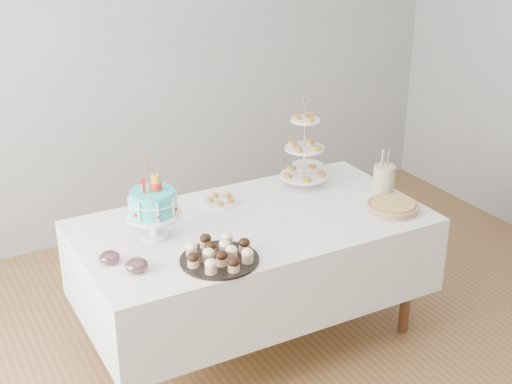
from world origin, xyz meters
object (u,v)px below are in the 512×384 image
birthday_cake (154,216)px  plate_stack (308,170)px  cupcake_tray (219,253)px  tiered_stand (304,149)px  jam_bowl_b (137,265)px  utensil_pitcher (384,179)px  pie (393,206)px  jam_bowl_a (109,258)px  table (253,257)px  pastry_plate (221,200)px

birthday_cake → plate_stack: size_ratio=2.27×
cupcake_tray → tiered_stand: bearing=35.2°
plate_stack → jam_bowl_b: size_ratio=1.76×
plate_stack → utensil_pitcher: bearing=-63.3°
pie → jam_bowl_a: bearing=173.5°
tiered_stand → plate_stack: (0.10, 0.11, -0.20)m
table → jam_bowl_a: (-0.84, -0.08, 0.26)m
pie → tiered_stand: 0.64m
table → jam_bowl_b: bearing=-163.3°
utensil_pitcher → birthday_cake: bearing=-173.9°
table → pie: pie is taller
pie → jam_bowl_b: bearing=178.5°
cupcake_tray → plate_stack: (0.97, 0.72, -0.00)m
plate_stack → pastry_plate: 0.66m
cupcake_tray → utensil_pitcher: size_ratio=1.38×
birthday_cake → jam_bowl_b: bearing=-116.1°
pie → jam_bowl_a: jam_bowl_a is taller
pastry_plate → jam_bowl_b: 0.88m
cupcake_tray → jam_bowl_b: cupcake_tray is taller
pastry_plate → plate_stack: bearing=8.7°
table → jam_bowl_b: (-0.75, -0.23, 0.26)m
birthday_cake → utensil_pitcher: birthday_cake is taller
jam_bowl_b → pastry_plate: bearing=36.8°
cupcake_tray → plate_stack: cupcake_tray is taller
table → birthday_cake: bearing=173.0°
table → jam_bowl_a: jam_bowl_a is taller
utensil_pitcher → table: bearing=-172.8°
jam_bowl_a → jam_bowl_b: bearing=-57.9°
jam_bowl_a → plate_stack: bearing=18.5°
pastry_plate → jam_bowl_a: bearing=-154.1°
utensil_pitcher → cupcake_tray: bearing=-156.3°
birthday_cake → plate_stack: (1.15, 0.33, -0.08)m
pastry_plate → cupcake_tray: bearing=-116.6°
cupcake_tray → utensil_pitcher: (1.20, 0.26, 0.06)m
plate_stack → tiered_stand: bearing=-132.2°
pie → plate_stack: plate_stack is taller
pie → plate_stack: bearing=102.4°
cupcake_tray → pie: 1.12m
table → utensil_pitcher: bearing=-4.4°
cupcake_tray → utensil_pitcher: utensil_pitcher is taller
table → pastry_plate: pastry_plate is taller
plate_stack → jam_bowl_a: bearing=-161.5°
birthday_cake → tiered_stand: 1.09m
table → cupcake_tray: 0.56m
plate_stack → jam_bowl_a: plate_stack is taller
jam_bowl_a → table: bearing=5.7°
table → tiered_stand: bearing=29.8°
birthday_cake → pie: 1.35m
birthday_cake → pastry_plate: size_ratio=2.08×
plate_stack → table: bearing=-146.6°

